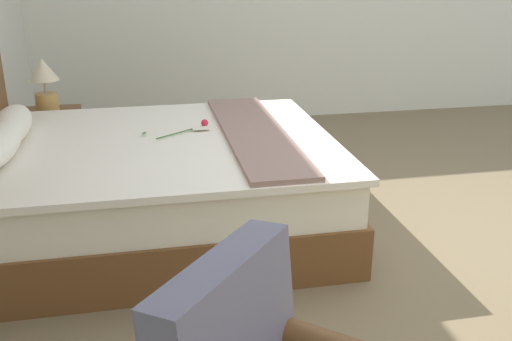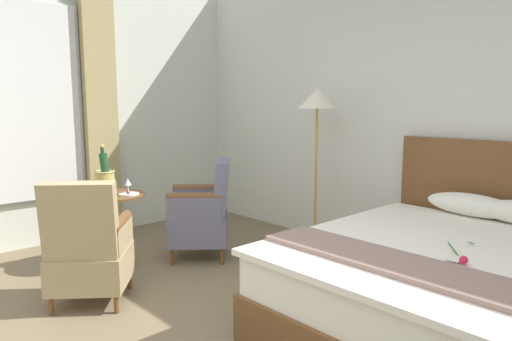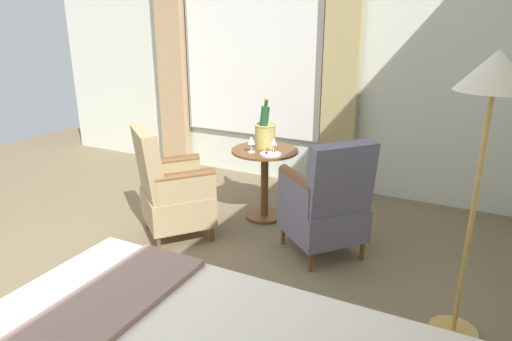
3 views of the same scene
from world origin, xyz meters
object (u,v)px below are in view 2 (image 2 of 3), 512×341
(wine_glass_near_edge, at_px, (128,183))
(wine_glass_near_bucket, at_px, (110,186))
(champagne_bucket, at_px, (104,179))
(floor_lamp_brass, at_px, (317,112))
(snack_plate, at_px, (129,194))
(side_table_round, at_px, (113,221))
(bed, at_px, (449,282))
(armchair_by_window, at_px, (204,213))
(armchair_facing_bed, at_px, (88,250))

(wine_glass_near_edge, bearing_deg, wine_glass_near_bucket, -76.55)
(champagne_bucket, bearing_deg, floor_lamp_brass, 59.09)
(snack_plate, bearing_deg, side_table_round, -136.26)
(side_table_round, bearing_deg, snack_plate, 43.74)
(bed, xyz_separation_m, floor_lamp_brass, (-1.73, 0.72, 1.09))
(wine_glass_near_bucket, distance_m, snack_plate, 0.21)
(armchair_by_window, bearing_deg, floor_lamp_brass, 60.35)
(champagne_bucket, relative_size, wine_glass_near_edge, 3.18)
(wine_glass_near_edge, bearing_deg, armchair_by_window, 61.03)
(wine_glass_near_bucket, distance_m, armchair_facing_bed, 0.82)
(floor_lamp_brass, bearing_deg, bed, -22.51)
(bed, bearing_deg, armchair_facing_bed, -142.30)
(snack_plate, relative_size, armchair_by_window, 0.19)
(armchair_facing_bed, bearing_deg, side_table_round, 142.92)
(wine_glass_near_bucket, xyz_separation_m, armchair_by_window, (0.29, 0.81, -0.33))
(bed, height_order, side_table_round, bed)
(bed, height_order, armchair_by_window, bed)
(bed, bearing_deg, champagne_bucket, -159.23)
(side_table_round, xyz_separation_m, snack_plate, (0.12, 0.11, 0.26))
(bed, height_order, floor_lamp_brass, floor_lamp_brass)
(side_table_round, xyz_separation_m, armchair_by_window, (0.43, 0.74, 0.03))
(side_table_round, distance_m, wine_glass_near_bucket, 0.39)
(armchair_by_window, bearing_deg, wine_glass_near_edge, -118.97)
(floor_lamp_brass, relative_size, snack_plate, 8.99)
(bed, distance_m, armchair_by_window, 2.33)
(side_table_round, height_order, armchair_by_window, armchair_by_window)
(wine_glass_near_bucket, bearing_deg, armchair_facing_bed, -38.97)
(side_table_round, height_order, snack_plate, snack_plate)
(floor_lamp_brass, xyz_separation_m, armchair_facing_bed, (-0.29, -2.28, -1.00))
(side_table_round, xyz_separation_m, armchair_facing_bed, (0.71, -0.54, 0.01))
(side_table_round, relative_size, armchair_facing_bed, 0.69)
(snack_plate, bearing_deg, armchair_by_window, 63.94)
(side_table_round, bearing_deg, wine_glass_near_bucket, -27.69)
(bed, relative_size, snack_plate, 11.86)
(armchair_by_window, relative_size, armchair_facing_bed, 1.00)
(floor_lamp_brass, height_order, side_table_round, floor_lamp_brass)
(champagne_bucket, relative_size, snack_plate, 2.51)
(champagne_bucket, relative_size, armchair_facing_bed, 0.48)
(side_table_round, distance_m, armchair_by_window, 0.85)
(floor_lamp_brass, height_order, wine_glass_near_edge, floor_lamp_brass)
(floor_lamp_brass, bearing_deg, snack_plate, -118.30)
(side_table_round, height_order, armchair_facing_bed, armchair_facing_bed)
(champagne_bucket, height_order, snack_plate, champagne_bucket)
(side_table_round, bearing_deg, armchair_facing_bed, -37.08)
(floor_lamp_brass, height_order, snack_plate, floor_lamp_brass)
(wine_glass_near_bucket, bearing_deg, bed, 22.92)
(champagne_bucket, xyz_separation_m, armchair_facing_bed, (0.77, -0.50, -0.39))
(snack_plate, bearing_deg, wine_glass_near_edge, 161.71)
(armchair_by_window, xyz_separation_m, armchair_facing_bed, (0.28, -1.28, -0.02))
(wine_glass_near_edge, distance_m, armchair_by_window, 0.78)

